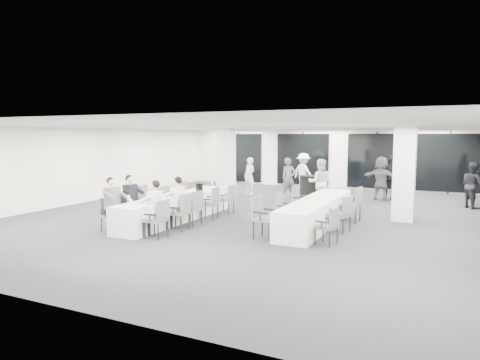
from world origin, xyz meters
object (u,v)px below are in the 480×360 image
at_px(chair_main_right_mid, 193,206).
at_px(chair_side_left_far, 300,199).
at_px(chair_main_left_far, 185,193).
at_px(chair_side_left_near, 262,214).
at_px(banquet_table_side, 317,212).
at_px(chair_main_left_near, 109,212).
at_px(chair_main_right_second, 181,209).
at_px(standing_guest_f, 381,175).
at_px(standing_guest_h, 473,182).
at_px(ice_bucket_far, 199,187).
at_px(chair_main_right_far, 228,197).
at_px(chair_side_left_mid, 283,208).
at_px(banquet_table_main, 177,208).
at_px(ice_bucket_near, 154,196).
at_px(chair_main_left_second, 128,208).
at_px(chair_main_right_fourth, 212,201).
at_px(standing_guest_a, 289,175).
at_px(standing_guest_g, 250,174).
at_px(cocktail_table, 308,189).
at_px(standing_guest_d, 390,175).
at_px(chair_side_right_far, 354,202).
at_px(chair_side_right_mid, 343,212).
at_px(chair_side_right_near, 329,224).
at_px(chair_main_left_mid, 147,200).
at_px(standing_guest_e, 403,177).
at_px(chair_main_right_near, 159,216).
at_px(standing_guest_b, 320,179).
at_px(standing_guest_c, 303,169).
at_px(chair_main_left_fourth, 168,198).

distance_m(chair_main_right_mid, chair_side_left_far, 3.43).
xyz_separation_m(chair_main_left_far, chair_side_left_near, (3.95, -2.71, 0.04)).
distance_m(banquet_table_side, chair_main_left_near, 5.66).
relative_size(chair_main_right_second, chair_side_left_far, 1.02).
height_order(chair_main_right_mid, standing_guest_f, standing_guest_f).
xyz_separation_m(chair_side_left_near, chair_side_left_far, (0.01, 3.06, -0.04)).
bearing_deg(standing_guest_h, ice_bucket_far, 87.58).
distance_m(chair_main_right_far, chair_side_left_mid, 2.56).
xyz_separation_m(banquet_table_main, ice_bucket_near, (0.07, -1.25, 0.51)).
relative_size(chair_main_left_second, chair_main_right_fourth, 0.89).
xyz_separation_m(chair_side_left_mid, standing_guest_a, (-1.60, 5.18, 0.40)).
bearing_deg(ice_bucket_far, standing_guest_a, 72.75).
distance_m(chair_main_right_second, standing_guest_g, 7.25).
bearing_deg(cocktail_table, chair_main_right_second, -106.18).
distance_m(chair_main_right_far, standing_guest_d, 6.97).
height_order(banquet_table_side, standing_guest_h, standing_guest_h).
relative_size(chair_side_right_far, ice_bucket_far, 3.90).
bearing_deg(chair_side_left_mid, cocktail_table, -170.60).
bearing_deg(standing_guest_f, ice_bucket_near, 77.87).
distance_m(chair_side_right_mid, standing_guest_d, 6.61).
distance_m(chair_main_right_second, standing_guest_d, 9.29).
xyz_separation_m(banquet_table_main, chair_side_right_near, (4.79, -0.95, 0.12)).
bearing_deg(standing_guest_d, chair_side_left_near, 63.42).
distance_m(chair_side_left_near, standing_guest_g, 7.82).
bearing_deg(standing_guest_f, standing_guest_h, -171.39).
xyz_separation_m(chair_main_right_mid, chair_side_left_far, (2.29, 2.55, -0.01)).
bearing_deg(chair_main_right_fourth, chair_main_left_mid, 112.95).
distance_m(standing_guest_a, ice_bucket_near, 7.16).
distance_m(chair_main_left_second, standing_guest_e, 10.55).
relative_size(banquet_table_main, chair_side_right_near, 5.71).
distance_m(banquet_table_main, standing_guest_h, 10.19).
xyz_separation_m(chair_side_left_far, standing_guest_e, (2.63, 4.91, 0.37)).
bearing_deg(chair_main_right_near, ice_bucket_near, 42.47).
bearing_deg(standing_guest_d, ice_bucket_far, 37.27).
xyz_separation_m(chair_main_right_far, standing_guest_h, (7.26, 4.46, 0.39)).
bearing_deg(chair_main_left_second, ice_bucket_near, 90.95).
distance_m(chair_main_left_near, chair_main_right_fourth, 3.06).
height_order(chair_main_left_mid, chair_side_right_far, chair_main_left_mid).
height_order(chair_main_left_near, standing_guest_a, standing_guest_a).
bearing_deg(standing_guest_b, chair_side_left_near, 72.47).
xyz_separation_m(standing_guest_c, standing_guest_g, (-1.70, -2.28, -0.07)).
bearing_deg(standing_guest_f, chair_main_right_fourth, 75.45).
relative_size(chair_main_left_mid, chair_side_left_far, 1.08).
height_order(chair_main_right_near, chair_side_right_near, chair_main_right_near).
bearing_deg(chair_side_right_mid, standing_guest_d, 10.69).
xyz_separation_m(standing_guest_b, ice_bucket_near, (-3.08, -5.67, -0.07)).
xyz_separation_m(standing_guest_c, standing_guest_e, (4.39, -1.32, -0.04)).
bearing_deg(chair_side_left_mid, banquet_table_main, -77.34).
height_order(chair_main_right_near, chair_main_right_far, chair_main_right_near).
relative_size(chair_main_left_fourth, chair_side_right_mid, 0.95).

